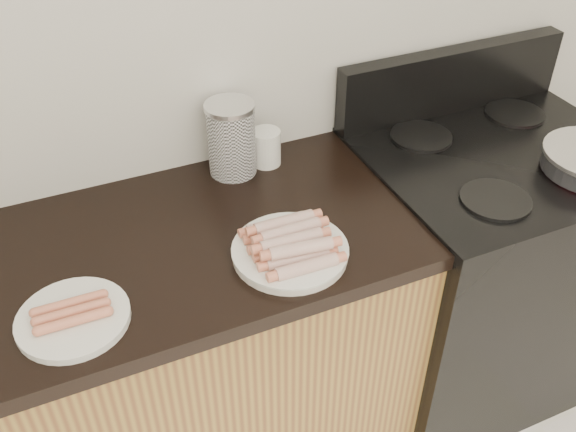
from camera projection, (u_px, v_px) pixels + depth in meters
name	position (u px, v px, depth m)	size (l,w,h in m)	color
wall_back	(192.00, 21.00, 1.55)	(4.00, 0.04, 2.60)	silver
stove	(476.00, 273.00, 2.08)	(0.76, 0.65, 0.91)	black
stove_panel	(451.00, 80.00, 1.95)	(0.76, 0.06, 0.20)	black
burner_near_left	(496.00, 200.00, 1.62)	(0.18, 0.18, 0.01)	black
burner_far_left	(421.00, 136.00, 1.87)	(0.18, 0.18, 0.01)	black
burner_far_right	(515.00, 113.00, 1.97)	(0.18, 0.18, 0.01)	black
main_plate	(290.00, 253.00, 1.47)	(0.27, 0.27, 0.02)	white
side_plate	(73.00, 318.00, 1.31)	(0.23, 0.23, 0.02)	silver
hotdog_pile	(290.00, 241.00, 1.45)	(0.14, 0.21, 0.06)	#A33E42
plain_sausages	(71.00, 312.00, 1.30)	(0.14, 0.08, 0.02)	#CC7336
canister	(231.00, 139.00, 1.69)	(0.13, 0.13, 0.20)	silver
mug	(266.00, 147.00, 1.75)	(0.08, 0.08, 0.10)	white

